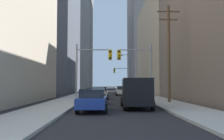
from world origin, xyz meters
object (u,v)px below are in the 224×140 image
object	(u,v)px
cargo_van_black	(136,91)
sedan_green	(96,96)
sedan_blue	(93,100)
sedan_white	(122,91)
traffic_signal_near_right	(136,63)
traffic_signal_far_right	(122,74)
traffic_signal_near_left	(92,63)
sedan_beige	(100,93)

from	to	relation	value
cargo_van_black	sedan_green	world-z (taller)	cargo_van_black
sedan_blue	sedan_white	bearing A→B (deg)	82.33
traffic_signal_near_right	sedan_white	bearing A→B (deg)	92.57
cargo_van_black	traffic_signal_far_right	bearing A→B (deg)	88.52
traffic_signal_near_left	sedan_blue	bearing A→B (deg)	-86.07
cargo_van_black	sedan_white	distance (m)	22.20
sedan_green	traffic_signal_far_right	bearing A→B (deg)	82.79
cargo_van_black	traffic_signal_far_right	xyz separation A→B (m)	(0.97, 37.52, 2.73)
traffic_signal_near_left	cargo_van_black	bearing A→B (deg)	-61.16
cargo_van_black	traffic_signal_far_right	world-z (taller)	traffic_signal_far_right
cargo_van_black	sedan_green	size ratio (longest dim) A/B	1.25
sedan_beige	traffic_signal_near_left	distance (m)	5.60
traffic_signal_near_left	traffic_signal_far_right	world-z (taller)	same
sedan_green	sedan_blue	bearing A→B (deg)	-89.11
sedan_green	traffic_signal_near_left	world-z (taller)	traffic_signal_near_left
sedan_green	traffic_signal_far_right	xyz separation A→B (m)	(4.22, 33.36, 3.25)
traffic_signal_near_left	traffic_signal_near_right	distance (m)	4.60
traffic_signal_near_right	cargo_van_black	bearing A→B (deg)	-96.83
sedan_green	traffic_signal_near_left	bearing A→B (deg)	100.96
sedan_beige	traffic_signal_near_left	xyz separation A→B (m)	(-0.73, -4.48, 3.27)
sedan_beige	traffic_signal_near_right	world-z (taller)	traffic_signal_near_right
sedan_white	traffic_signal_near_right	size ratio (longest dim) A/B	0.70
sedan_blue	traffic_signal_near_left	bearing A→B (deg)	93.93
sedan_blue	traffic_signal_near_left	distance (m)	9.65
traffic_signal_far_right	sedan_blue	bearing A→B (deg)	-95.92
cargo_van_black	traffic_signal_far_right	size ratio (longest dim) A/B	0.88
sedan_beige	traffic_signal_near_right	size ratio (longest dim) A/B	0.71
sedan_white	traffic_signal_near_left	bearing A→B (deg)	-104.29
cargo_van_black	sedan_beige	distance (m)	11.75
traffic_signal_near_left	traffic_signal_near_right	world-z (taller)	same
sedan_beige	traffic_signal_near_right	xyz separation A→B (m)	(3.87, -4.48, 3.26)
sedan_green	sedan_white	world-z (taller)	same
sedan_white	traffic_signal_far_right	bearing A→B (deg)	86.88
sedan_white	traffic_signal_far_right	xyz separation A→B (m)	(0.83, 15.32, 3.25)
cargo_van_black	traffic_signal_near_left	distance (m)	8.30
sedan_white	traffic_signal_near_right	world-z (taller)	traffic_signal_near_right
sedan_beige	sedan_white	bearing A→B (deg)	73.67
traffic_signal_near_left	traffic_signal_far_right	xyz separation A→B (m)	(4.74, 30.66, -0.02)
cargo_van_black	traffic_signal_far_right	distance (m)	37.63
sedan_beige	sedan_blue	bearing A→B (deg)	-90.45
sedan_blue	traffic_signal_near_right	bearing A→B (deg)	66.30
sedan_blue	traffic_signal_near_left	xyz separation A→B (m)	(-0.62, 9.06, 3.27)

